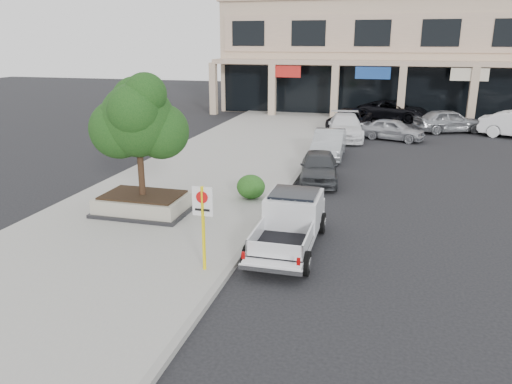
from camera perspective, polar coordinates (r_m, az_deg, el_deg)
ground at (r=14.08m, az=4.17°, el=-8.33°), size 120.00×120.00×0.00m
sidewalk at (r=20.96m, az=-7.50°, el=0.42°), size 8.00×52.00×0.15m
curb at (r=19.82m, az=3.12°, el=-0.43°), size 0.20×52.00×0.15m
strip_mall at (r=46.80m, az=22.79°, el=14.22°), size 40.55×12.43×9.50m
planter at (r=18.03m, az=-12.75°, el=-1.30°), size 3.20×2.20×0.68m
planter_tree at (r=17.43m, az=-12.75°, el=8.03°), size 2.90×2.55×4.00m
no_parking_sign at (r=12.97m, az=-6.08°, el=-2.84°), size 0.55×0.09×2.30m
hedge at (r=19.09m, az=-0.59°, el=0.60°), size 1.10×0.99×0.93m
pickup_truck at (r=14.83m, az=3.72°, el=-3.75°), size 1.82×4.87×1.53m
curb_car_a at (r=22.03m, az=7.22°, el=2.88°), size 2.13×4.17×1.36m
curb_car_b at (r=26.78m, az=8.33°, el=5.47°), size 1.67×4.46×1.45m
curb_car_c at (r=32.07m, az=10.17°, el=7.35°), size 2.77×5.46×1.52m
curb_car_d at (r=35.19m, az=10.64°, el=8.13°), size 3.05×5.56×1.48m
lot_car_a at (r=32.37m, az=15.37°, el=6.92°), size 4.20×2.73×1.33m
lot_car_d at (r=40.56m, az=15.48°, el=8.99°), size 5.95×4.12×1.51m
lot_car_e at (r=36.16m, az=21.16°, el=7.59°), size 4.96×3.49×1.57m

